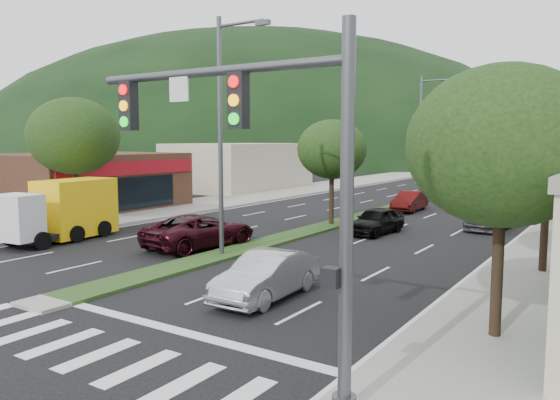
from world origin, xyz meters
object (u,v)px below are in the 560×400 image
Objects in this scene: streetlight_near at (224,125)px; tree_med_far at (458,139)px; streetlight_mid at (423,132)px; motorhome at (545,185)px; car_queue_d at (526,202)px; tree_med_near at (332,149)px; sedan_silver at (267,276)px; suv_maroon at (200,231)px; box_truck at (64,212)px; car_queue_f at (521,188)px; tree_r_a at (503,146)px; tree_l_a at (74,136)px; car_queue_c at (410,201)px; car_queue_a at (376,221)px; traffic_signal at (270,158)px; car_queue_e at (486,193)px; tree_r_b at (549,138)px; car_queue_b at (491,217)px.

tree_med_far is at bearing 90.33° from streetlight_near.
motorhome is at bearing 12.86° from streetlight_mid.
tree_med_near is at bearing -124.11° from car_queue_d.
suv_maroon reaches higher than sedan_silver.
tree_med_near is 0.96× the size of box_truck.
sedan_silver is (5.18, -14.07, -3.70)m from tree_med_near.
streetlight_mid is 11.76m from car_queue_f.
tree_r_a is 7.96m from sedan_silver.
tree_l_a reaches higher than tree_med_near.
tree_med_far reaches higher than car_queue_c.
tree_med_near is 1.45× the size of car_queue_a.
traffic_signal reaches higher than car_queue_a.
sedan_silver is at bearing -84.97° from car_queue_e.
sedan_silver is at bearing -80.29° from streetlight_mid.
sedan_silver is (-3.85, 5.47, -3.92)m from traffic_signal.
streetlight_near and streetlight_mid have the same top height.
tree_r_b reaches higher than car_queue_c.
streetlight_near is at bearing -8.95° from tree_l_a.
car_queue_c is 15.73m from car_queue_f.
streetlight_near is (0.21, -10.00, 1.16)m from tree_med_near.
car_queue_f is (-5.78, 37.85, -4.11)m from tree_r_a.
streetlight_near is 2.33× the size of car_queue_d.
tree_r_b is at bearing -63.29° from car_queue_b.
suv_maroon is (-7.24, 5.03, 0.05)m from sedan_silver.
streetlight_mid is (0.21, -11.00, 0.58)m from tree_med_far.
tree_r_a reaches higher than car_queue_a.
sedan_silver is 37.94m from car_queue_f.
box_truck is (-21.00, 2.72, -3.41)m from tree_r_a.
car_queue_f is (6.01, 8.85, -4.87)m from streetlight_mid.
streetlight_near is 8.06m from sedan_silver.
tree_med_near is at bearing -149.66° from car_queue_b.
car_queue_c is (1.29, 18.85, -4.89)m from streetlight_near.
tree_l_a is 26.28m from streetlight_mid.
car_queue_e is at bearing 103.08° from tree_r_a.
sedan_silver is at bearing -82.84° from car_queue_c.
motorhome is (9.00, 17.01, -2.79)m from tree_med_near.
streetlight_mid is at bearing 89.22° from tree_med_near.
car_queue_b is at bearing -39.42° from car_queue_c.
tree_med_far reaches higher than tree_med_near.
sedan_silver is 0.79× the size of suv_maroon.
car_queue_d is (-3.74, 27.85, -4.22)m from tree_r_a.
sedan_silver is at bearing -98.52° from motorhome.
car_queue_b is (10.09, 12.89, -0.10)m from suv_maroon.
tree_med_near is 15.45m from sedan_silver.
streetlight_mid is 2.33× the size of car_queue_d.
car_queue_d is 1.16× the size of car_queue_e.
motorhome is at bearing -105.91° from suv_maroon.
car_queue_b is at bearing -145.37° from box_truck.
tree_l_a is (-24.50, 6.00, 0.36)m from tree_r_a.
streetlight_near reaches higher than car_queue_f.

